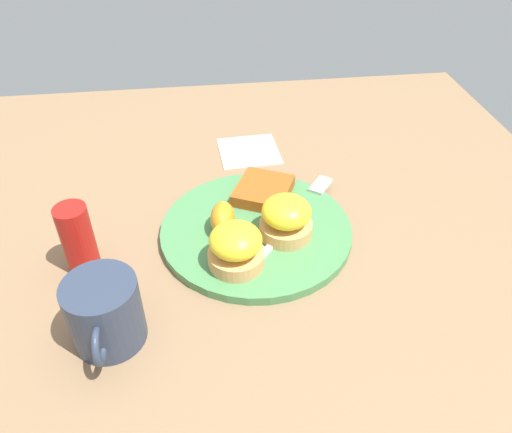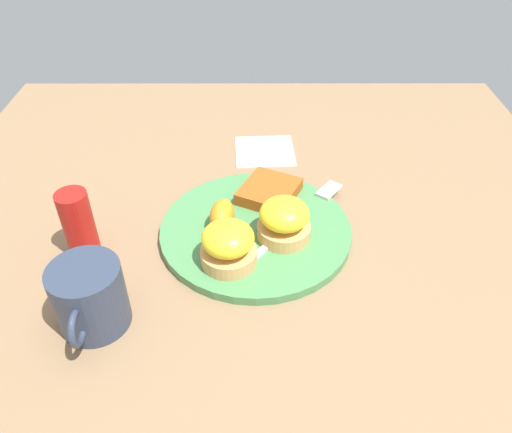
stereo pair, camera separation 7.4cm
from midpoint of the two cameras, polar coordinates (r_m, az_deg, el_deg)
ground_plane at (r=0.76m, az=-2.78°, el=-2.10°), size 1.10×1.10×0.00m
plate at (r=0.76m, az=-2.80°, el=-1.70°), size 0.29×0.29×0.01m
sandwich_benedict_left at (r=0.68m, az=-5.46°, el=-3.61°), size 0.08×0.08×0.06m
sandwich_benedict_right at (r=0.72m, az=0.54°, el=-0.28°), size 0.08×0.08×0.06m
hashbrown_patty at (r=0.81m, az=-1.78°, el=2.89°), size 0.12×0.11×0.02m
orange_wedge at (r=0.74m, az=-6.71°, el=-0.08°), size 0.06×0.04×0.04m
fork at (r=0.78m, az=2.47°, el=0.73°), size 0.19×0.15×0.00m
cup at (r=0.63m, az=-20.22°, el=-10.48°), size 0.12×0.09×0.09m
napkin at (r=0.96m, az=-3.05°, el=7.45°), size 0.12×0.12×0.00m
condiment_bottle at (r=0.73m, az=-22.48°, el=-2.51°), size 0.04×0.04×0.10m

